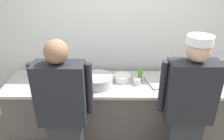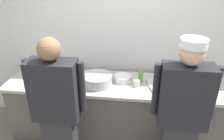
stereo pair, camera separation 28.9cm
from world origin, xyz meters
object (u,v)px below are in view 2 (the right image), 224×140
chef_center (182,115)px  deli_cup (137,83)px  plate_stack_rear (123,78)px  plate_stack_front (79,76)px  ramekin_green_sauce (38,79)px  ramekin_red_sauce (210,93)px  mixing_bowl_steel (97,80)px  sheet_tray (166,84)px  squeeze_bottle_primary (141,76)px  ramekin_yellow_sauce (35,71)px  chef_near_left (57,111)px

chef_center → deli_cup: (-0.47, 0.64, -0.01)m
chef_center → plate_stack_rear: size_ratio=7.59×
plate_stack_front → ramekin_green_sauce: size_ratio=2.34×
chef_center → ramekin_red_sauce: chef_center is taller
deli_cup → ramekin_green_sauce: bearing=-179.7°
mixing_bowl_steel → sheet_tray: (0.92, 0.09, -0.06)m
squeeze_bottle_primary → ramekin_yellow_sauce: bearing=175.4°
sheet_tray → ramekin_red_sauce: size_ratio=4.89×
ramekin_red_sauce → deli_cup: (-0.89, 0.12, 0.02)m
plate_stack_front → ramekin_green_sauce: plate_stack_front is taller
chef_near_left → ramekin_green_sauce: (-0.52, 0.69, -0.01)m
deli_cup → plate_stack_rear: bearing=150.1°
sheet_tray → ramekin_red_sauce: (0.50, -0.19, 0.01)m
ramekin_yellow_sauce → plate_stack_front: bearing=-6.7°
chef_center → deli_cup: chef_center is taller
plate_stack_rear → ramekin_red_sauce: bearing=-11.9°
chef_center → sheet_tray: chef_center is taller
chef_near_left → ramekin_red_sauce: 1.82m
sheet_tray → ramekin_yellow_sauce: ramekin_yellow_sauce is taller
plate_stack_front → ramekin_red_sauce: (1.71, -0.27, -0.00)m
ramekin_yellow_sauce → ramekin_green_sauce: (0.15, -0.24, -0.00)m
plate_stack_rear → plate_stack_front: bearing=176.4°
chef_center → ramekin_green_sauce: bearing=160.8°
sheet_tray → squeeze_bottle_primary: bearing=174.0°
squeeze_bottle_primary → ramekin_red_sauce: size_ratio=2.05×
sheet_tray → mixing_bowl_steel: bearing=-174.3°
deli_cup → chef_near_left: bearing=-140.3°
mixing_bowl_steel → ramekin_green_sauce: size_ratio=4.20×
sheet_tray → squeeze_bottle_primary: (-0.35, 0.04, 0.09)m
plate_stack_front → plate_stack_rear: (0.62, -0.04, 0.02)m
deli_cup → sheet_tray: bearing=10.0°
chef_near_left → plate_stack_rear: size_ratio=7.49×
squeeze_bottle_primary → chef_center: bearing=-60.4°
plate_stack_rear → ramekin_yellow_sauce: plate_stack_rear is taller
ramekin_yellow_sauce → deli_cup: 1.52m
chef_near_left → chef_center: (1.31, 0.05, 0.02)m
sheet_tray → deli_cup: deli_cup is taller
chef_near_left → mixing_bowl_steel: chef_near_left is taller
plate_stack_front → ramekin_red_sauce: size_ratio=2.21×
ramekin_red_sauce → mixing_bowl_steel: bearing=176.0°
ramekin_red_sauce → plate_stack_rear: bearing=168.1°
plate_stack_rear → ramekin_green_sauce: bearing=-174.3°
chef_center → ramekin_yellow_sauce: size_ratio=19.79×
sheet_tray → deli_cup: 0.40m
plate_stack_rear → sheet_tray: (0.59, -0.04, -0.03)m
plate_stack_rear → mixing_bowl_steel: size_ratio=0.58×
mixing_bowl_steel → chef_near_left: bearing=-115.0°
sheet_tray → plate_stack_rear: bearing=176.0°
ramekin_red_sauce → ramekin_green_sauce: bearing=177.1°
plate_stack_rear → mixing_bowl_steel: bearing=-158.4°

